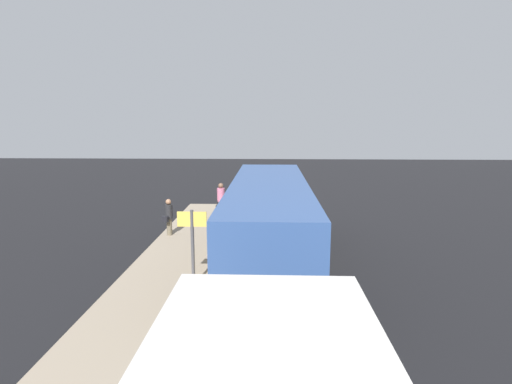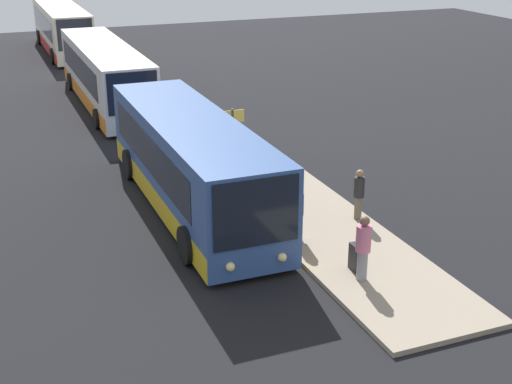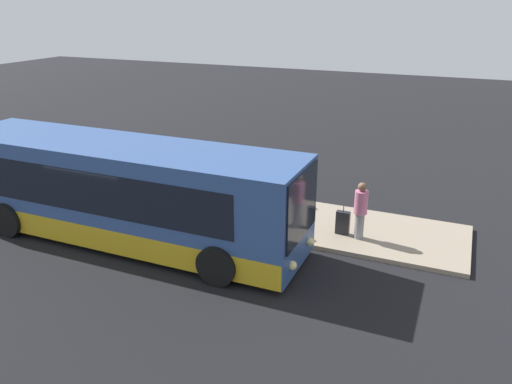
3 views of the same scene
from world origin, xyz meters
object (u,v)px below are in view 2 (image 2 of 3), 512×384
passenger_boarding (297,210)px  sign_post (233,131)px  bus_second (105,75)px  bus_lead (191,163)px  passenger_with_bags (363,246)px  passenger_waiting (359,192)px  bus_third (62,29)px  suitcase (355,257)px

passenger_boarding → sign_post: (-5.99, 0.25, 0.65)m
sign_post → bus_second: bearing=-169.6°
bus_lead → passenger_with_bags: (6.58, 2.49, -0.39)m
passenger_waiting → bus_third: bearing=120.8°
passenger_boarding → bus_lead: bearing=133.3°
passenger_waiting → passenger_with_bags: (3.47, -1.84, 0.09)m
bus_lead → passenger_with_bags: size_ratio=6.38×
suitcase → sign_post: 8.41m
bus_lead → bus_third: size_ratio=0.91×
bus_third → passenger_waiting: (33.09, 4.33, -0.53)m
passenger_waiting → suitcase: bearing=-97.3°
bus_lead → passenger_boarding: size_ratio=6.89×
bus_third → passenger_boarding: bearing=3.4°
passenger_with_bags → sign_post: size_ratio=0.75×
passenger_waiting → sign_post: 5.81m
bus_third → sign_post: bearing=4.6°
passenger_with_bags → bus_third: bearing=-60.5°
passenger_waiting → passenger_with_bags: passenger_with_bags is taller
bus_lead → passenger_waiting: (3.11, 4.33, -0.48)m
suitcase → bus_third: bearing=-175.9°
bus_third → bus_second: bearing=0.0°
sign_post → bus_third: bearing=-175.4°
bus_third → passenger_boarding: (33.71, 1.99, -0.52)m
passenger_boarding → passenger_with_bags: 2.89m
suitcase → bus_second: bearing=-172.8°
bus_lead → sign_post: 3.19m
passenger_boarding → suitcase: 2.46m
bus_lead → passenger_waiting: bus_lead is taller
bus_second → passenger_waiting: (17.54, 4.33, -0.44)m
bus_third → bus_lead: bearing=0.0°
bus_lead → passenger_with_bags: bearing=20.7°
sign_post → bus_lead: bearing=-44.7°
passenger_with_bags → sign_post: bearing=-62.7°
passenger_boarding → passenger_with_bags: size_ratio=0.93×
passenger_boarding → passenger_with_bags: passenger_with_bags is taller
bus_third → passenger_with_bags: (36.56, 2.49, -0.45)m
passenger_waiting → passenger_with_bags: bearing=-94.6°
bus_lead → sign_post: bearing=135.3°
bus_lead → bus_third: bus_third is taller
bus_second → suitcase: 20.68m
bus_third → sign_post: bus_third is taller
bus_third → sign_post: 27.81m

